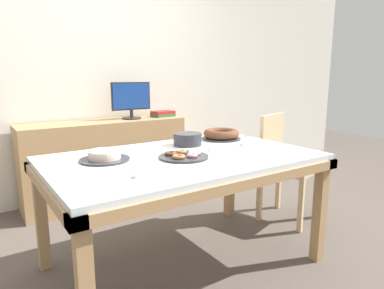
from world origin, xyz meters
name	(u,v)px	position (x,y,z in m)	size (l,w,h in m)	color
ground_plane	(184,263)	(0.00, 0.00, 0.00)	(12.00, 12.00, 0.00)	#564C44
wall_back	(92,73)	(0.00, 1.77, 1.30)	(8.00, 0.10, 2.60)	silver
dining_table	(183,168)	(0.00, 0.00, 0.69)	(1.74, 1.08, 0.77)	silver
chair	(283,161)	(1.17, 0.18, 0.52)	(0.52, 0.52, 0.94)	#D1B284
sideboard	(106,162)	(0.00, 1.47, 0.42)	(1.62, 0.44, 0.83)	tan
computer_monitor	(131,101)	(0.30, 1.47, 1.02)	(0.42, 0.20, 0.38)	#262628
book_stack	(163,114)	(0.67, 1.47, 0.86)	(0.25, 0.18, 0.06)	#2D6638
cake_chocolate_round	(104,156)	(-0.47, 0.15, 0.80)	(0.30, 0.30, 0.06)	#333338
cake_golden_bundt	(221,134)	(0.57, 0.31, 0.81)	(0.31, 0.31, 0.08)	#333338
pastry_platter	(184,156)	(-0.03, -0.06, 0.78)	(0.31, 0.31, 0.04)	#333338
plate_stack	(187,139)	(0.21, 0.26, 0.81)	(0.21, 0.21, 0.09)	#333338
tealight_near_front	(243,144)	(0.54, 0.02, 0.78)	(0.04, 0.04, 0.04)	silver
tealight_near_cakes	(210,150)	(0.22, 0.01, 0.78)	(0.04, 0.04, 0.04)	silver
tealight_right_edge	(135,176)	(-0.47, -0.28, 0.78)	(0.04, 0.04, 0.04)	silver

